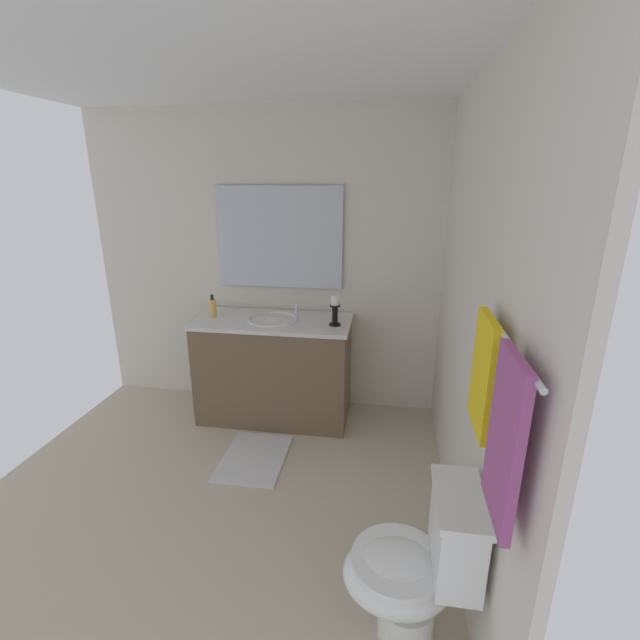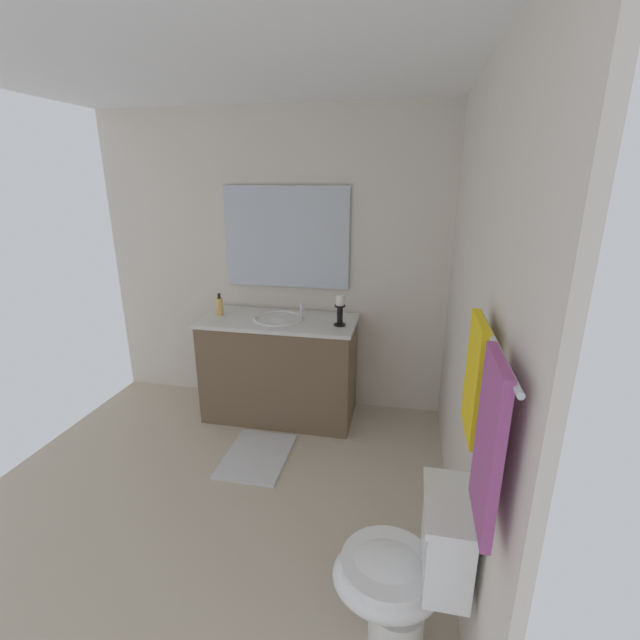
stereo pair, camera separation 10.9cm
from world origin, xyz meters
The scene contains 14 objects.
floor centered at (0.00, 0.00, -0.01)m, with size 2.59×2.93×0.02m, color beige.
wall_back centered at (0.00, 1.47, 1.23)m, with size 2.59×0.04×2.45m, color silver.
wall_left centered at (-1.29, 0.00, 1.23)m, with size 0.04×2.93×2.45m, color silver.
ceiling centered at (0.00, 0.00, 2.46)m, with size 2.59×2.93×0.02m, color white.
vanity_cabinet centered at (-0.97, 0.14, 0.42)m, with size 0.58×1.24×0.85m.
sink_basin centered at (-0.97, 0.14, 0.81)m, with size 0.40×0.40×0.24m.
mirror centered at (-1.25, 0.14, 1.45)m, with size 0.02×1.03×0.81m, color silver.
candle_holder_tall centered at (-0.91, 0.64, 0.97)m, with size 0.09×0.09×0.24m.
soap_bottle centered at (-0.98, -0.36, 0.92)m, with size 0.06×0.06×0.18m.
toilet centered at (0.78, 1.19, 0.37)m, with size 0.39×0.54×0.75m.
towel_bar centered at (0.86, 1.41, 1.42)m, with size 0.02×0.02×0.72m, color silver.
towel_near_vanity centered at (0.68, 1.39, 1.22)m, with size 0.28×0.03×0.45m, color yellow.
towel_center centered at (1.04, 1.39, 1.17)m, with size 0.28×0.03×0.54m, color #A54C8C.
bath_mat centered at (-0.34, 0.14, 0.01)m, with size 0.60×0.44×0.02m, color silver.
Camera 1 is at (2.25, 1.02, 1.91)m, focal length 24.79 mm.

